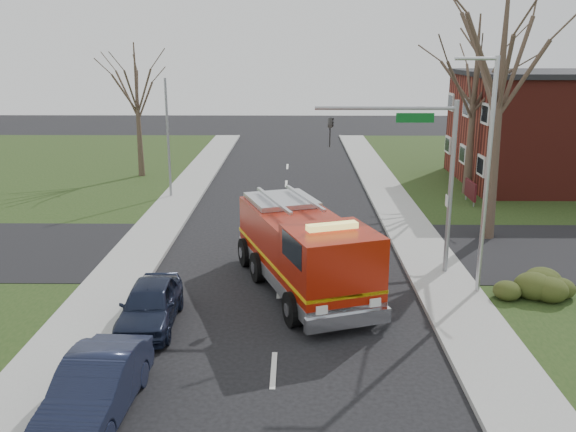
{
  "coord_description": "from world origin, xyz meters",
  "views": [
    {
      "loc": [
        0.58,
        -21.14,
        8.64
      ],
      "look_at": [
        0.3,
        2.86,
        2.0
      ],
      "focal_mm": 38.0,
      "sensor_mm": 36.0,
      "label": 1
    }
  ],
  "objects_px": {
    "fire_engine": "(304,252)",
    "parked_car_gray": "(96,388)",
    "parked_car_maroon": "(150,304)",
    "traffic_signal_mast": "(419,157)"
  },
  "relations": [
    {
      "from": "fire_engine",
      "to": "parked_car_maroon",
      "type": "bearing_deg",
      "value": -168.42
    },
    {
      "from": "parked_car_maroon",
      "to": "fire_engine",
      "type": "bearing_deg",
      "value": 29.02
    },
    {
      "from": "parked_car_gray",
      "to": "fire_engine",
      "type": "bearing_deg",
      "value": 60.13
    },
    {
      "from": "fire_engine",
      "to": "parked_car_maroon",
      "type": "xyz_separation_m",
      "value": [
        -4.97,
        -2.96,
        -0.76
      ]
    },
    {
      "from": "parked_car_gray",
      "to": "traffic_signal_mast",
      "type": "bearing_deg",
      "value": 48.68
    },
    {
      "from": "parked_car_maroon",
      "to": "parked_car_gray",
      "type": "distance_m",
      "value": 5.03
    },
    {
      "from": "traffic_signal_mast",
      "to": "parked_car_maroon",
      "type": "distance_m",
      "value": 11.11
    },
    {
      "from": "fire_engine",
      "to": "parked_car_gray",
      "type": "distance_m",
      "value": 9.51
    },
    {
      "from": "traffic_signal_mast",
      "to": "fire_engine",
      "type": "relative_size",
      "value": 0.79
    },
    {
      "from": "parked_car_maroon",
      "to": "parked_car_gray",
      "type": "height_order",
      "value": "parked_car_gray"
    }
  ]
}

